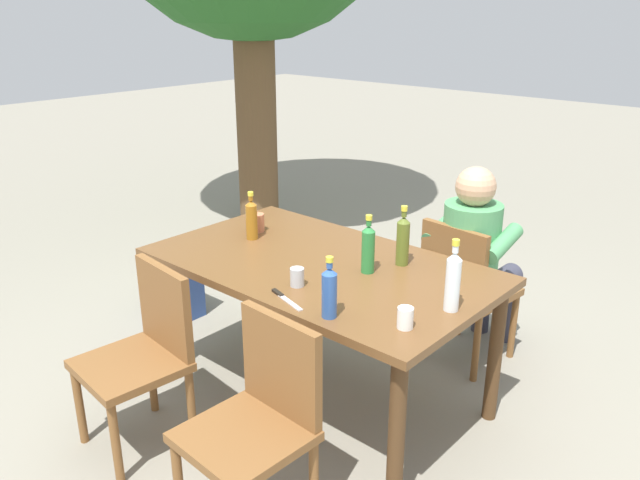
% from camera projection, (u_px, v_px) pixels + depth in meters
% --- Properties ---
extents(ground_plane, '(24.00, 24.00, 0.00)m').
position_uv_depth(ground_plane, '(320.00, 394.00, 3.45)').
color(ground_plane, gray).
extents(dining_table, '(1.73, 1.01, 0.78)m').
position_uv_depth(dining_table, '(320.00, 278.00, 3.21)').
color(dining_table, brown).
rests_on(dining_table, ground_plane).
extents(chair_far_right, '(0.48, 0.48, 0.87)m').
position_uv_depth(chair_far_right, '(463.00, 286.00, 3.61)').
color(chair_far_right, brown).
rests_on(chair_far_right, ground_plane).
extents(chair_near_right, '(0.46, 0.46, 0.87)m').
position_uv_depth(chair_near_right, '(259.00, 415.00, 2.47)').
color(chair_near_right, brown).
rests_on(chair_near_right, ground_plane).
extents(chair_near_left, '(0.48, 0.48, 0.87)m').
position_uv_depth(chair_near_left, '(145.00, 348.00, 2.95)').
color(chair_near_left, brown).
rests_on(chair_near_left, ground_plane).
extents(person_in_white_shirt, '(0.47, 0.61, 1.18)m').
position_uv_depth(person_in_white_shirt, '(476.00, 253.00, 3.63)').
color(person_in_white_shirt, '#4C935B').
rests_on(person_in_white_shirt, ground_plane).
extents(bottle_olive, '(0.06, 0.06, 0.30)m').
position_uv_depth(bottle_olive, '(403.00, 240.00, 3.11)').
color(bottle_olive, '#566623').
rests_on(bottle_olive, dining_table).
extents(bottle_green, '(0.06, 0.06, 0.29)m').
position_uv_depth(bottle_green, '(368.00, 248.00, 3.02)').
color(bottle_green, '#287A38').
rests_on(bottle_green, dining_table).
extents(bottle_blue, '(0.06, 0.06, 0.27)m').
position_uv_depth(bottle_blue, '(329.00, 291.00, 2.59)').
color(bottle_blue, '#2D56A3').
rests_on(bottle_blue, dining_table).
extents(bottle_clear, '(0.06, 0.06, 0.32)m').
position_uv_depth(bottle_clear, '(453.00, 280.00, 2.64)').
color(bottle_clear, white).
rests_on(bottle_clear, dining_table).
extents(bottle_amber, '(0.06, 0.06, 0.27)m').
position_uv_depth(bottle_amber, '(252.00, 219.00, 3.46)').
color(bottle_amber, '#996019').
rests_on(bottle_amber, dining_table).
extents(cup_steel, '(0.07, 0.07, 0.09)m').
position_uv_depth(cup_steel, '(297.00, 277.00, 2.90)').
color(cup_steel, '#B2B7BC').
rests_on(cup_steel, dining_table).
extents(cup_terracotta, '(0.08, 0.08, 0.10)m').
position_uv_depth(cup_terracotta, '(257.00, 223.00, 3.60)').
color(cup_terracotta, '#BC6B47').
rests_on(cup_terracotta, dining_table).
extents(cup_white, '(0.07, 0.07, 0.09)m').
position_uv_depth(cup_white, '(405.00, 318.00, 2.52)').
color(cup_white, white).
rests_on(cup_white, dining_table).
extents(table_knife, '(0.24, 0.09, 0.01)m').
position_uv_depth(table_knife, '(284.00, 298.00, 2.79)').
color(table_knife, silver).
rests_on(table_knife, dining_table).
extents(backpack_by_near_side, '(0.34, 0.21, 0.47)m').
position_uv_depth(backpack_by_near_side, '(179.00, 282.00, 4.30)').
color(backpack_by_near_side, '#2D4784').
rests_on(backpack_by_near_side, ground_plane).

